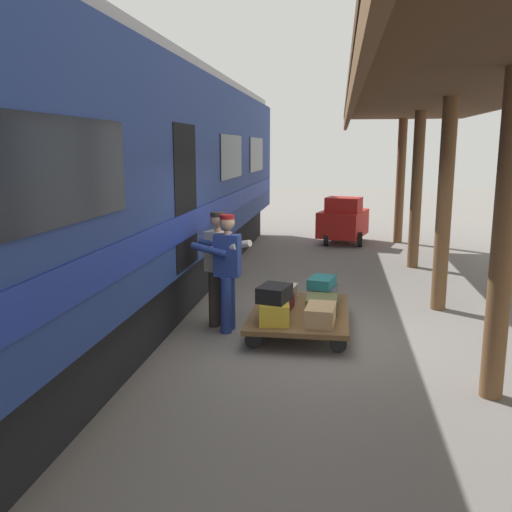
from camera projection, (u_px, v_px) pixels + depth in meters
The scene contains 15 objects.
ground_plane at pixel (322, 336), 7.85m from camera, with size 60.00×60.00×0.00m, color slate.
platform_canopy at pixel (471, 95), 6.96m from camera, with size 3.20×17.40×3.56m.
train_car at pixel (84, 188), 7.95m from camera, with size 3.02×19.12×4.00m.
luggage_cart at pixel (300, 313), 8.07m from camera, with size 1.39×2.04×0.30m.
suitcase_burgundy_valise at pixel (278, 303), 8.08m from camera, with size 0.37×0.52×0.20m, color maroon.
suitcase_yellow_case at pixel (274, 311), 7.53m from camera, with size 0.40×0.59×0.28m, color gold.
suitcase_tan_vintage at pixel (320, 315), 7.44m from camera, with size 0.38×0.59×0.25m, color tan.
suitcase_slate_roller at pixel (323, 294), 8.54m from camera, with size 0.44×0.52×0.23m, color #4C515B.
suitcase_cream_canvas at pixel (282, 293), 8.63m from camera, with size 0.38×0.60×0.21m, color beige.
suitcase_olive_duffel at pixel (322, 304), 7.99m from camera, with size 0.44×0.55×0.22m, color brown.
suitcase_teal_softside at pixel (322, 282), 8.48m from camera, with size 0.34×0.52×0.15m, color #1E666B.
suitcase_black_hardshell at pixel (274, 293), 7.50m from camera, with size 0.37×0.49×0.21m, color black.
porter_in_overalls at pixel (226, 269), 7.93m from camera, with size 0.69×0.46×1.70m.
porter_by_door at pixel (219, 265), 8.19m from camera, with size 0.74×0.62×1.70m.
baggage_tug at pixel (343, 221), 15.41m from camera, with size 1.48×1.92×1.30m.
Camera 1 is at (-0.17, 7.54, 2.63)m, focal length 38.96 mm.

